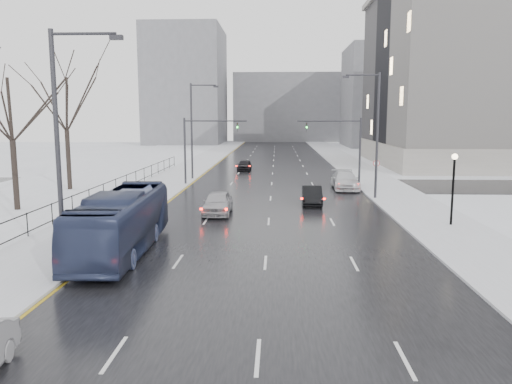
# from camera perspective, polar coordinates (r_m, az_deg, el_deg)

# --- Properties ---
(road) EXTENTS (16.00, 150.00, 0.04)m
(road) POSITION_cam_1_polar(r_m,az_deg,el_deg) (60.23, 1.92, 2.33)
(road) COLOR black
(road) RESTS_ON ground
(cross_road) EXTENTS (130.00, 10.00, 0.04)m
(cross_road) POSITION_cam_1_polar(r_m,az_deg,el_deg) (48.32, 1.80, 0.78)
(cross_road) COLOR black
(cross_road) RESTS_ON ground
(sidewalk_left) EXTENTS (5.00, 150.00, 0.16)m
(sidewalk_left) POSITION_cam_1_polar(r_m,az_deg,el_deg) (61.22, -7.96, 2.41)
(sidewalk_left) COLOR silver
(sidewalk_left) RESTS_ON ground
(sidewalk_right) EXTENTS (5.00, 150.00, 0.16)m
(sidewalk_right) POSITION_cam_1_polar(r_m,az_deg,el_deg) (61.05, 11.83, 2.29)
(sidewalk_right) COLOR silver
(sidewalk_right) RESTS_ON ground
(park_strip) EXTENTS (14.00, 150.00, 0.12)m
(park_strip) POSITION_cam_1_polar(r_m,az_deg,el_deg) (63.62, -16.41, 2.35)
(park_strip) COLOR white
(park_strip) RESTS_ON ground
(tree_park_d) EXTENTS (8.75, 8.75, 12.50)m
(tree_park_d) POSITION_cam_1_polar(r_m,az_deg,el_deg) (39.06, -25.58, -1.97)
(tree_park_d) COLOR black
(tree_park_d) RESTS_ON ground
(tree_park_e) EXTENTS (9.45, 9.45, 13.50)m
(tree_park_e) POSITION_cam_1_polar(r_m,az_deg,el_deg) (48.14, -20.47, 0.18)
(tree_park_e) COLOR black
(tree_park_e) RESTS_ON ground
(iron_fence) EXTENTS (0.06, 70.00, 1.30)m
(iron_fence) POSITION_cam_1_polar(r_m,az_deg,el_deg) (33.27, -21.58, -1.85)
(iron_fence) COLOR black
(iron_fence) RESTS_ON sidewalk_left
(streetlight_r_mid) EXTENTS (2.95, 0.25, 10.00)m
(streetlight_r_mid) POSITION_cam_1_polar(r_m,az_deg,el_deg) (40.62, 13.40, 6.99)
(streetlight_r_mid) COLOR #2D2D33
(streetlight_r_mid) RESTS_ON ground
(streetlight_l_near) EXTENTS (2.95, 0.25, 10.00)m
(streetlight_l_near) POSITION_cam_1_polar(r_m,az_deg,el_deg) (21.70, -21.22, 5.46)
(streetlight_l_near) COLOR #2D2D33
(streetlight_l_near) RESTS_ON ground
(streetlight_l_far) EXTENTS (2.95, 0.25, 10.00)m
(streetlight_l_far) POSITION_cam_1_polar(r_m,az_deg,el_deg) (52.60, -7.13, 7.47)
(streetlight_l_far) COLOR #2D2D33
(streetlight_l_far) RESTS_ON ground
(lamppost_r_mid) EXTENTS (0.36, 0.36, 4.28)m
(lamppost_r_mid) POSITION_cam_1_polar(r_m,az_deg,el_deg) (31.88, 21.64, 1.42)
(lamppost_r_mid) COLOR black
(lamppost_r_mid) RESTS_ON sidewalk_right
(mast_signal_right) EXTENTS (6.10, 0.33, 6.50)m
(mast_signal_right) POSITION_cam_1_polar(r_m,az_deg,el_deg) (48.42, 10.56, 5.51)
(mast_signal_right) COLOR #2D2D33
(mast_signal_right) RESTS_ON ground
(mast_signal_left) EXTENTS (6.10, 0.33, 6.50)m
(mast_signal_left) POSITION_cam_1_polar(r_m,az_deg,el_deg) (48.57, -6.90, 5.60)
(mast_signal_left) COLOR #2D2D33
(mast_signal_left) RESTS_ON ground
(no_uturn_sign) EXTENTS (0.60, 0.06, 2.70)m
(no_uturn_sign) POSITION_cam_1_polar(r_m,az_deg,el_deg) (44.93, 13.58, 2.88)
(no_uturn_sign) COLOR #2D2D33
(no_uturn_sign) RESTS_ON sidewalk_right
(bldg_far_right) EXTENTS (24.00, 20.00, 22.00)m
(bldg_far_right) POSITION_cam_1_polar(r_m,az_deg,el_deg) (118.20, 16.13, 10.40)
(bldg_far_right) COLOR slate
(bldg_far_right) RESTS_ON ground
(bldg_far_left) EXTENTS (18.00, 22.00, 28.00)m
(bldg_far_left) POSITION_cam_1_polar(r_m,az_deg,el_deg) (127.10, -7.96, 11.85)
(bldg_far_left) COLOR slate
(bldg_far_left) RESTS_ON ground
(bldg_far_center) EXTENTS (30.00, 18.00, 18.00)m
(bldg_far_center) POSITION_cam_1_polar(r_m,az_deg,el_deg) (139.94, 3.89, 9.56)
(bldg_far_center) COLOR slate
(bldg_far_center) RESTS_ON ground
(bus) EXTENTS (2.94, 10.86, 3.00)m
(bus) POSITION_cam_1_polar(r_m,az_deg,el_deg) (25.08, -15.06, -3.32)
(bus) COLOR navy
(bus) RESTS_ON road
(sedan_center_near) EXTENTS (1.84, 4.57, 1.56)m
(sedan_center_near) POSITION_cam_1_polar(r_m,az_deg,el_deg) (33.86, -4.40, -1.24)
(sedan_center_near) COLOR #A7A6AB
(sedan_center_near) RESTS_ON road
(sedan_right_near) EXTENTS (1.58, 4.24, 1.39)m
(sedan_right_near) POSITION_cam_1_polar(r_m,az_deg,el_deg) (37.76, 6.40, -0.38)
(sedan_right_near) COLOR black
(sedan_right_near) RESTS_ON road
(sedan_right_far) EXTENTS (2.27, 5.57, 1.61)m
(sedan_right_far) POSITION_cam_1_polar(r_m,az_deg,el_deg) (46.17, 10.14, 1.31)
(sedan_right_far) COLOR silver
(sedan_right_far) RESTS_ON road
(sedan_center_far) EXTENTS (1.69, 4.02, 1.36)m
(sedan_center_far) POSITION_cam_1_polar(r_m,az_deg,el_deg) (61.45, -1.33, 3.11)
(sedan_center_far) COLOR black
(sedan_center_far) RESTS_ON road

